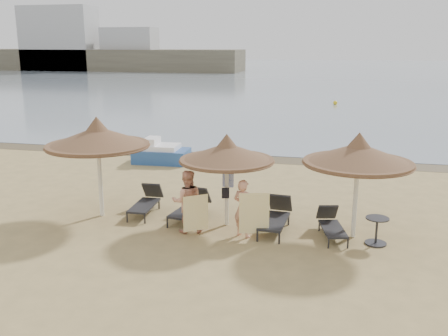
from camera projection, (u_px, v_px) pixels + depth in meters
The scene contains 20 objects.
ground at pixel (220, 233), 14.05m from camera, with size 160.00×160.00×0.00m, color tan.
sea at pixel (324, 73), 89.61m from camera, with size 200.00×140.00×0.03m, color gray.
wet_sand_strip at pixel (268, 159), 22.93m from camera, with size 200.00×1.60×0.01m, color brown.
far_shore at pixel (187, 56), 92.38m from camera, with size 150.00×54.80×12.00m.
palapa_left at pixel (97, 137), 14.86m from camera, with size 3.12×3.12×3.09m.
palapa_center at pixel (227, 153), 14.15m from camera, with size 2.74×2.74×2.72m.
palapa_right at pixel (358, 154), 13.20m from camera, with size 2.95×2.95×2.93m.
lounger_far_left at pixel (147, 201), 15.67m from camera, with size 0.69×1.86×0.82m.
lounger_near_left at pixel (191, 206), 15.15m from camera, with size 0.91×1.97×0.85m.
lounger_near_right at pixel (276, 216), 14.25m from camera, with size 0.78×2.02×0.89m.
lounger_far_right at pixel (331, 224), 13.78m from camera, with size 0.93×1.75×0.75m.
side_table at pixel (376, 232), 13.18m from camera, with size 0.61×0.61×0.74m.
person_left at pixel (187, 197), 13.90m from camera, with size 0.95×0.62×2.08m, color tan.
person_right at pixel (243, 204), 13.57m from camera, with size 0.87×0.56×1.89m, color tan.
towel_left at pixel (196, 213), 13.57m from camera, with size 0.59×0.44×1.01m.
towel_right at pixel (254, 213), 13.29m from camera, with size 0.79×0.21×1.13m.
bag_patterned at pixel (228, 180), 14.53m from camera, with size 0.32×0.12×0.40m.
bag_dark at pixel (225, 193), 14.28m from camera, with size 0.22×0.13×0.30m.
pedal_boat at pixel (161, 153), 22.24m from camera, with size 2.45×1.51×1.11m.
buoy_mid at pixel (335, 103), 42.99m from camera, with size 0.37×0.37×0.37m, color yellow.
Camera 1 is at (3.11, -12.81, 5.20)m, focal length 40.00 mm.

